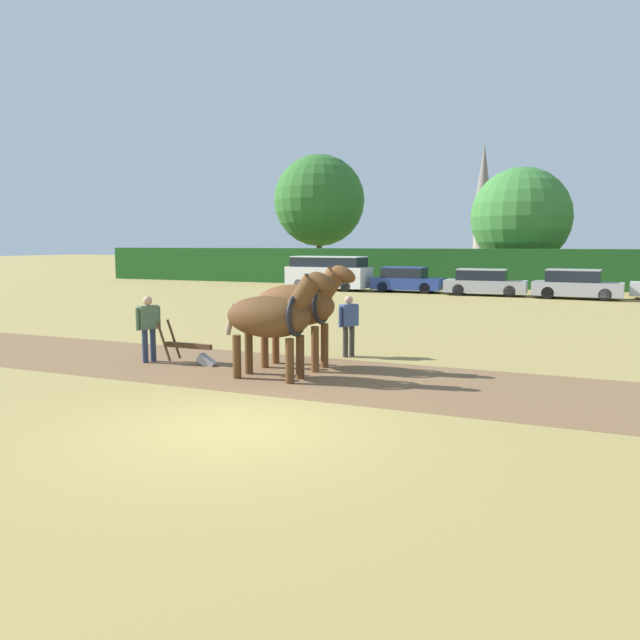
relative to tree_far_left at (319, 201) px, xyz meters
The scene contains 15 objects.
ground_plane 42.08m from the tree_far_left, 69.17° to the right, with size 240.00×240.00×0.00m, color #998447.
plowed_furrow_strip 36.82m from the tree_far_left, 73.29° to the right, with size 21.38×4.10×0.01m, color brown.
hedgerow 16.43m from the tree_far_left, 18.86° to the right, with size 61.19×1.78×2.54m, color #1E511E.
tree_far_left is the anchor object (origin of this frame).
tree_left 15.80m from the tree_far_left, ahead, with size 6.94×6.94×8.18m.
church_spire 36.59m from the tree_far_left, 77.64° to the left, with size 2.39×2.39×15.52m.
draft_horse_lead_left 38.33m from the tree_far_left, 68.80° to the right, with size 2.64×0.95×2.39m.
draft_horse_lead_right 37.12m from the tree_far_left, 68.06° to the right, with size 2.64×1.03×2.47m.
plow 37.02m from the tree_far_left, 72.05° to the right, with size 1.52×0.46×1.13m.
farmer_at_plow 36.72m from the tree_far_left, 73.87° to the right, with size 0.37×0.61×1.62m.
farmer_beside_team 35.77m from the tree_far_left, 66.10° to the right, with size 0.41×0.56×1.57m.
parked_van 13.38m from the tree_far_left, 64.60° to the right, with size 5.27×2.40×2.09m.
parked_car_left 15.98m from the tree_far_left, 47.03° to the right, with size 4.19×1.91×1.49m.
parked_car_center_left 19.62m from the tree_far_left, 38.04° to the right, with size 4.41×1.76×1.47m.
parked_car_center 23.59m from the tree_far_left, 31.48° to the right, with size 4.51×2.13×1.54m.
Camera 1 is at (4.89, -8.22, 2.87)m, focal length 35.00 mm.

